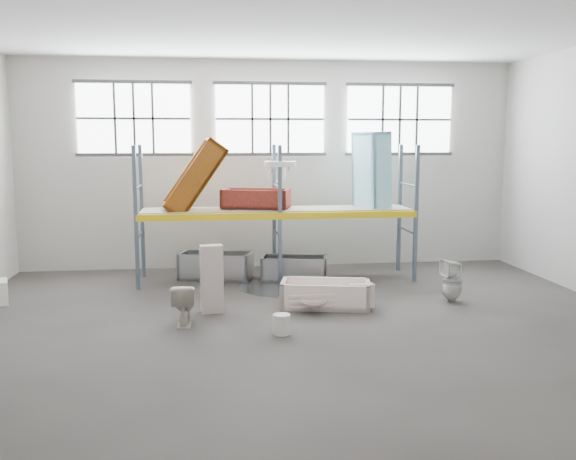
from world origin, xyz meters
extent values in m
cube|color=#4E4743|center=(0.00, 0.00, -0.05)|extent=(12.00, 10.00, 0.10)
cube|color=silver|center=(0.00, 0.00, 5.05)|extent=(12.00, 10.00, 0.10)
cube|color=beige|center=(0.00, 5.05, 2.50)|extent=(12.00, 0.10, 5.00)
cube|color=#B0ABA2|center=(0.00, -5.05, 2.50)|extent=(12.00, 0.10, 5.00)
cube|color=white|center=(-3.20, 4.94, 3.60)|extent=(2.60, 0.04, 1.60)
cube|color=white|center=(0.00, 4.94, 3.60)|extent=(2.60, 0.04, 1.60)
cube|color=white|center=(3.20, 4.94, 3.60)|extent=(2.60, 0.04, 1.60)
cube|color=slate|center=(-3.00, 2.90, 1.50)|extent=(0.08, 0.08, 3.00)
cube|color=slate|center=(-3.00, 4.10, 1.50)|extent=(0.08, 0.08, 3.00)
cube|color=slate|center=(0.00, 2.90, 1.50)|extent=(0.08, 0.08, 3.00)
cube|color=slate|center=(0.00, 4.10, 1.50)|extent=(0.08, 0.08, 3.00)
cube|color=slate|center=(3.00, 2.90, 1.50)|extent=(0.08, 0.08, 3.00)
cube|color=slate|center=(3.00, 4.10, 1.50)|extent=(0.08, 0.08, 3.00)
cube|color=yellow|center=(0.00, 2.90, 1.50)|extent=(6.00, 0.10, 0.14)
cube|color=yellow|center=(0.00, 4.10, 1.50)|extent=(6.00, 0.10, 0.14)
cube|color=gray|center=(0.00, 3.50, 1.58)|extent=(5.90, 1.10, 0.03)
cylinder|color=black|center=(0.00, 2.70, 0.00)|extent=(1.80, 1.80, 0.00)
cube|color=beige|center=(1.25, 0.69, 0.28)|extent=(0.47, 0.26, 0.43)
imported|color=beige|center=(0.35, 0.58, 0.16)|extent=(0.58, 0.58, 0.15)
imported|color=beige|center=(-1.94, 0.23, 0.35)|extent=(0.41, 0.70, 0.70)
cube|color=#C2ADA6|center=(-1.46, 0.90, 0.62)|extent=(0.42, 0.30, 1.24)
imported|color=silver|center=(3.15, 1.08, 0.41)|extent=(0.45, 0.44, 0.83)
imported|color=white|center=(0.03, 3.11, 2.09)|extent=(0.76, 0.62, 0.61)
cylinder|color=silver|center=(-0.36, -0.54, 0.16)|extent=(0.31, 0.31, 0.33)
camera|label=1|loc=(-1.47, -10.21, 3.11)|focal=38.97mm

